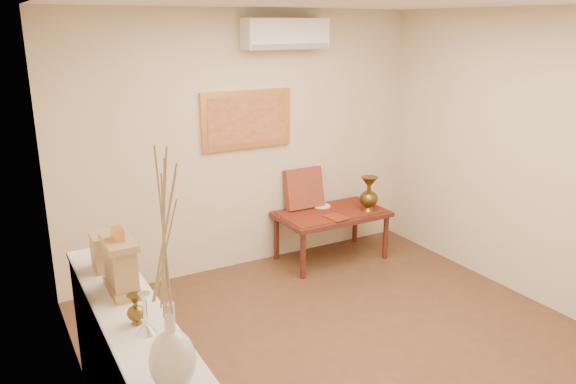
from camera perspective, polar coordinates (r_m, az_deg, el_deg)
floor at (r=4.63m, az=8.56°, el=-16.84°), size 4.50×4.50×0.00m
wall_back at (r=5.91m, az=-4.27°, el=5.01°), size 4.00×0.02×2.70m
wall_left at (r=3.26m, az=-19.54°, el=-5.79°), size 0.02×4.50×2.70m
wall_right at (r=5.49m, az=26.01°, el=2.43°), size 0.02×4.50×2.70m
white_vase at (r=2.42m, az=-12.21°, el=-8.66°), size 0.21×0.21×1.08m
candlestick at (r=3.09m, az=-14.29°, el=-11.84°), size 0.11×0.11×0.23m
brass_urn_small at (r=3.19m, az=-15.24°, el=-11.03°), size 0.10×0.10×0.22m
table_cloth at (r=6.21m, az=4.46°, el=-2.02°), size 1.14×0.59×0.01m
brass_urn_tall at (r=6.23m, az=8.23°, el=0.19°), size 0.21×0.21×0.47m
plate at (r=6.37m, az=3.46°, el=-1.43°), size 0.20×0.20×0.01m
menu at (r=6.02m, az=4.87°, el=-2.58°), size 0.21×0.27×0.01m
cushion at (r=6.27m, az=1.60°, el=0.39°), size 0.45×0.19×0.46m
display_ledge at (r=3.69m, az=-15.40°, el=-17.79°), size 0.37×2.02×0.98m
mantel_clock at (r=3.55m, az=-16.61°, el=-7.10°), size 0.17×0.36×0.41m
wooden_chest at (r=3.92m, az=-18.11°, el=-5.74°), size 0.16×0.21×0.24m
low_table at (r=6.24m, az=4.45°, el=-2.63°), size 1.20×0.70×0.55m
painting at (r=5.84m, az=-4.21°, el=7.36°), size 1.00×0.06×0.60m
ac_unit at (r=5.86m, az=-0.26°, el=15.77°), size 0.90×0.25×0.30m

